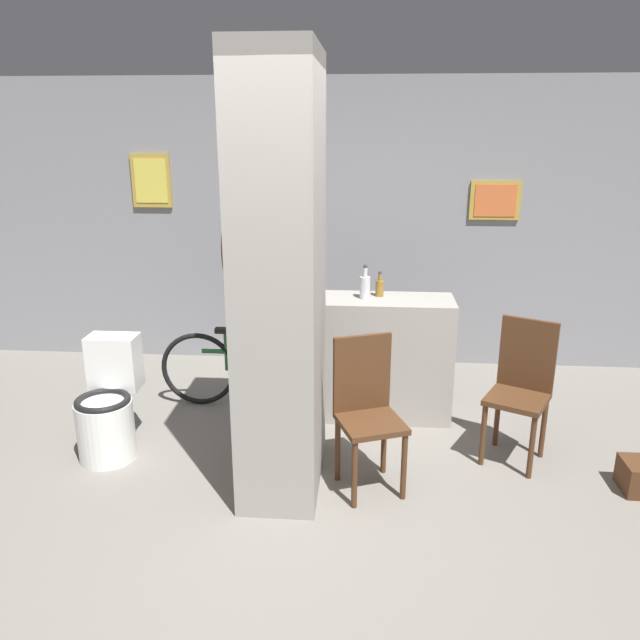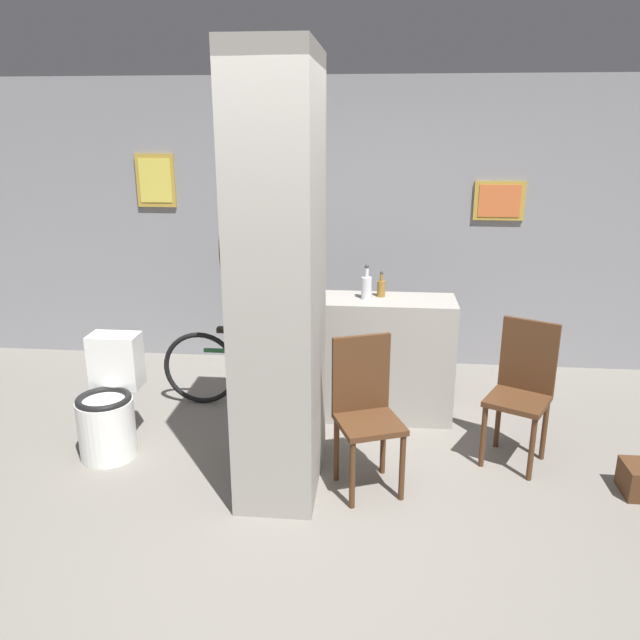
% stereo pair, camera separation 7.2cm
% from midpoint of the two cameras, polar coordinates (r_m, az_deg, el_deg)
% --- Properties ---
extents(ground_plane, '(14.00, 14.00, 0.00)m').
position_cam_midpoint_polar(ground_plane, '(3.80, -2.01, -17.75)').
color(ground_plane, slate).
extents(wall_back, '(8.00, 0.09, 2.60)m').
position_cam_midpoint_polar(wall_back, '(5.79, 1.23, 8.63)').
color(wall_back, gray).
rests_on(wall_back, ground_plane).
extents(pillar_center, '(0.50, 0.91, 2.60)m').
position_cam_midpoint_polar(pillar_center, '(3.69, -3.15, 3.43)').
color(pillar_center, gray).
rests_on(pillar_center, ground_plane).
extents(counter_shelf, '(1.21, 0.44, 0.95)m').
position_cam_midpoint_polar(counter_shelf, '(4.84, 5.30, -3.45)').
color(counter_shelf, gray).
rests_on(counter_shelf, ground_plane).
extents(toilet, '(0.38, 0.54, 0.80)m').
position_cam_midpoint_polar(toilet, '(4.56, -18.27, -7.54)').
color(toilet, white).
rests_on(toilet, ground_plane).
extents(chair_near_pillar, '(0.48, 0.48, 0.97)m').
position_cam_midpoint_polar(chair_near_pillar, '(3.88, 4.72, -8.01)').
color(chair_near_pillar, '#4C2D19').
rests_on(chair_near_pillar, ground_plane).
extents(chair_by_doorway, '(0.50, 0.50, 0.97)m').
position_cam_midpoint_polar(chair_by_doorway, '(4.38, 18.41, -5.83)').
color(chair_by_doorway, '#4C2D19').
rests_on(chair_by_doorway, ground_plane).
extents(bicycle, '(1.54, 0.42, 0.66)m').
position_cam_midpoint_polar(bicycle, '(5.03, -5.30, -4.44)').
color(bicycle, black).
rests_on(bicycle, ground_plane).
extents(bottle_tall, '(0.08, 0.08, 0.26)m').
position_cam_midpoint_polar(bottle_tall, '(4.66, 4.71, 3.09)').
color(bottle_tall, silver).
rests_on(bottle_tall, counter_shelf).
extents(bottle_short, '(0.06, 0.06, 0.20)m').
position_cam_midpoint_polar(bottle_short, '(4.73, 6.05, 2.98)').
color(bottle_short, olive).
rests_on(bottle_short, counter_shelf).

